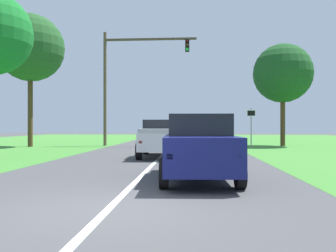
{
  "coord_description": "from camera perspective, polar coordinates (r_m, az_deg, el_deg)",
  "views": [
    {
      "loc": [
        1.53,
        -6.43,
        1.53
      ],
      "look_at": [
        0.02,
        16.14,
        1.53
      ],
      "focal_mm": 37.44,
      "sensor_mm": 36.0,
      "label": 1
    }
  ],
  "objects": [
    {
      "name": "traffic_light",
      "position": [
        27.72,
        -6.76,
        8.76
      ],
      "size": [
        7.26,
        0.4,
        8.86
      ],
      "color": "brown",
      "rests_on": "ground_plane"
    },
    {
      "name": "lane_centre_stripe",
      "position": [
        6.62,
        -9.9,
        -13.36
      ],
      "size": [
        0.16,
        39.65,
        0.01
      ],
      "primitive_type": "cube",
      "color": "white",
      "rests_on": "ground_plane"
    },
    {
      "name": "oak_tree_right",
      "position": [
        28.52,
        18.18,
        8.12
      ],
      "size": [
        4.5,
        4.5,
        7.83
      ],
      "color": "#4C351E",
      "rests_on": "ground_plane"
    },
    {
      "name": "red_suv_near",
      "position": [
        10.08,
        4.96,
        -3.15
      ],
      "size": [
        2.21,
        4.75,
        1.85
      ],
      "color": "navy",
      "rests_on": "ground_plane"
    },
    {
      "name": "pickup_truck_lead",
      "position": [
        17.29,
        -0.73,
        -1.95
      ],
      "size": [
        2.43,
        4.98,
        1.83
      ],
      "color": "silver",
      "rests_on": "ground_plane"
    },
    {
      "name": "ground_plane",
      "position": [
        17.39,
        -1.24,
        -5.06
      ],
      "size": [
        120.0,
        120.0,
        0.0
      ],
      "primitive_type": "plane",
      "color": "#424244"
    },
    {
      "name": "keep_moving_sign",
      "position": [
        25.12,
        13.38,
        0.54
      ],
      "size": [
        0.6,
        0.09,
        2.78
      ],
      "color": "gray",
      "rests_on": "ground_plane"
    },
    {
      "name": "extra_tree_1",
      "position": [
        28.44,
        -21.51,
        11.72
      ],
      "size": [
        4.97,
        4.97,
        9.82
      ],
      "color": "#4C351E",
      "rests_on": "ground_plane"
    }
  ]
}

